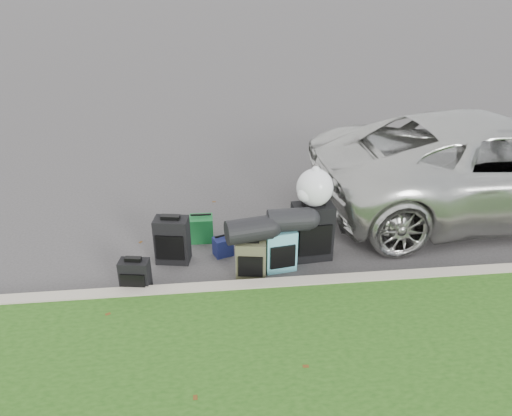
{
  "coord_description": "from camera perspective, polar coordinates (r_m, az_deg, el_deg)",
  "views": [
    {
      "loc": [
        -0.75,
        -5.91,
        3.67
      ],
      "look_at": [
        -0.1,
        0.2,
        0.55
      ],
      "focal_mm": 35.0,
      "sensor_mm": 36.0,
      "label": 1
    }
  ],
  "objects": [
    {
      "name": "curb",
      "position": [
        6.13,
        2.14,
        -9.0
      ],
      "size": [
        120.0,
        0.18,
        0.15
      ],
      "primitive_type": "cube",
      "color": "#9E937F",
      "rests_on": "ground"
    },
    {
      "name": "suitcase_large_black_left",
      "position": [
        6.68,
        -9.54,
        -3.64
      ],
      "size": [
        0.48,
        0.34,
        0.63
      ],
      "primitive_type": "cube",
      "rotation": [
        0.0,
        0.0,
        -0.18
      ],
      "color": "black",
      "rests_on": "ground"
    },
    {
      "name": "suitcase_large_black_right",
      "position": [
        6.66,
        6.41,
        -2.69
      ],
      "size": [
        0.55,
        0.36,
        0.79
      ],
      "primitive_type": "cube",
      "rotation": [
        0.0,
        0.0,
        0.08
      ],
      "color": "black",
      "rests_on": "ground"
    },
    {
      "name": "suv",
      "position": [
        8.57,
        25.43,
        4.44
      ],
      "size": [
        5.59,
        2.7,
        1.53
      ],
      "primitive_type": "imported",
      "rotation": [
        0.0,
        0.0,
        1.6
      ],
      "color": "#B7B7B2",
      "rests_on": "ground"
    },
    {
      "name": "tote_navy",
      "position": [
        6.82,
        -3.8,
        -4.41
      ],
      "size": [
        0.29,
        0.26,
        0.26
      ],
      "primitive_type": "cube",
      "rotation": [
        0.0,
        0.0,
        0.35
      ],
      "color": "#171D51",
      "rests_on": "ground"
    },
    {
      "name": "tote_green",
      "position": [
        7.17,
        -6.24,
        -2.36
      ],
      "size": [
        0.33,
        0.27,
        0.37
      ],
      "primitive_type": "cube",
      "rotation": [
        0.0,
        0.0,
        -0.02
      ],
      "color": "#16652B",
      "rests_on": "ground"
    },
    {
      "name": "suitcase_teal",
      "position": [
        6.44,
        2.75,
        -4.79
      ],
      "size": [
        0.43,
        0.3,
        0.57
      ],
      "primitive_type": "cube",
      "rotation": [
        0.0,
        0.0,
        0.15
      ],
      "color": "teal",
      "rests_on": "ground"
    },
    {
      "name": "duffel_right",
      "position": [
        6.24,
        3.77,
        -1.37
      ],
      "size": [
        0.53,
        0.3,
        0.29
      ],
      "primitive_type": "cylinder",
      "rotation": [
        0.0,
        1.57,
        0.02
      ],
      "color": "black",
      "rests_on": "suitcase_teal"
    },
    {
      "name": "trash_bag",
      "position": [
        6.4,
        6.74,
        2.34
      ],
      "size": [
        0.47,
        0.47,
        0.47
      ],
      "primitive_type": "sphere",
      "color": "white",
      "rests_on": "suitcase_large_black_right"
    },
    {
      "name": "ground",
      "position": [
        7.0,
        0.99,
        -4.72
      ],
      "size": [
        120.0,
        120.0,
        0.0
      ],
      "primitive_type": "plane",
      "color": "#383535",
      "rests_on": "ground"
    },
    {
      "name": "duffel_left",
      "position": [
        6.11,
        -0.8,
        -2.53
      ],
      "size": [
        0.62,
        0.41,
        0.31
      ],
      "primitive_type": "cylinder",
      "rotation": [
        0.0,
        1.57,
        0.19
      ],
      "color": "black",
      "rests_on": "suitcase_olive"
    },
    {
      "name": "suitcase_small_black",
      "position": [
        6.22,
        -13.63,
        -7.61
      ],
      "size": [
        0.38,
        0.25,
        0.44
      ],
      "primitive_type": "cube",
      "rotation": [
        0.0,
        0.0,
        -0.16
      ],
      "color": "black",
      "rests_on": "ground"
    },
    {
      "name": "suitcase_olive",
      "position": [
        6.3,
        -0.56,
        -5.88
      ],
      "size": [
        0.41,
        0.29,
        0.51
      ],
      "primitive_type": "cube",
      "rotation": [
        0.0,
        0.0,
        -0.16
      ],
      "color": "#3B3C27",
      "rests_on": "ground"
    }
  ]
}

